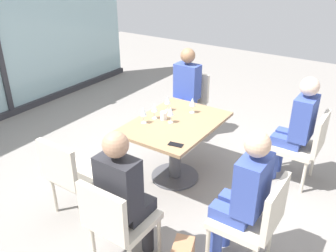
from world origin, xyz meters
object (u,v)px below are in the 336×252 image
at_px(dining_table_main, 175,137).
at_px(person_side_end, 124,192).
at_px(person_far_right, 185,89).
at_px(wine_glass_4, 143,112).
at_px(person_front_left, 244,193).
at_px(chair_side_end, 117,219).
at_px(chair_front_right, 304,144).
at_px(chair_far_left, 72,172).
at_px(wine_glass_3, 168,100).
at_px(wine_glass_0, 154,108).
at_px(wine_glass_2, 171,111).
at_px(person_front_right, 297,125).
at_px(coffee_cup, 164,116).
at_px(chair_front_left, 254,218).
at_px(wine_glass_1, 192,102).
at_px(chair_far_right, 188,100).
at_px(cell_phone_on_table, 176,145).

height_order(dining_table_main, person_side_end, person_side_end).
distance_m(person_far_right, wine_glass_4, 1.24).
bearing_deg(person_front_left, wine_glass_4, 69.67).
bearing_deg(chair_side_end, chair_front_right, -23.35).
bearing_deg(chair_far_left, wine_glass_4, -13.48).
xyz_separation_m(chair_far_left, person_side_end, (-0.16, -0.81, 0.20)).
relative_size(wine_glass_3, wine_glass_4, 1.00).
bearing_deg(wine_glass_0, dining_table_main, -76.74).
relative_size(wine_glass_0, wine_glass_3, 1.00).
height_order(dining_table_main, wine_glass_2, wine_glass_2).
relative_size(dining_table_main, person_front_right, 0.94).
xyz_separation_m(person_far_right, coffee_cup, (-1.01, -0.34, 0.08)).
relative_size(chair_front_left, wine_glass_4, 4.70).
xyz_separation_m(person_side_end, coffee_cup, (1.23, 0.47, 0.08)).
relative_size(person_far_right, wine_glass_0, 6.81).
bearing_deg(chair_far_left, wine_glass_1, -19.86).
height_order(person_side_end, coffee_cup, person_side_end).
height_order(chair_far_right, wine_glass_1, wine_glass_1).
height_order(person_far_right, wine_glass_2, person_far_right).
height_order(chair_side_end, person_front_left, person_front_left).
distance_m(chair_far_right, wine_glass_0, 1.24).
xyz_separation_m(chair_far_right, person_front_right, (-0.37, -1.60, 0.20)).
distance_m(person_side_end, cell_phone_on_table, 0.82).
xyz_separation_m(chair_front_left, wine_glass_1, (1.05, 1.20, 0.37)).
height_order(wine_glass_2, wine_glass_4, same).
bearing_deg(dining_table_main, coffee_cup, 98.59).
xyz_separation_m(person_far_right, wine_glass_2, (-1.03, -0.45, 0.16)).
xyz_separation_m(person_far_right, wine_glass_0, (-1.05, -0.24, 0.16)).
distance_m(wine_glass_0, coffee_cup, 0.13).
xyz_separation_m(person_side_end, person_far_right, (2.24, 0.81, 0.00)).
height_order(person_far_right, wine_glass_0, person_far_right).
distance_m(dining_table_main, coffee_cup, 0.28).
relative_size(wine_glass_1, wine_glass_4, 1.00).
xyz_separation_m(chair_front_left, person_side_end, (-0.52, 0.91, 0.20)).
bearing_deg(chair_front_right, wine_glass_2, 121.54).
height_order(person_far_right, wine_glass_1, person_far_right).
bearing_deg(cell_phone_on_table, dining_table_main, 22.21).
height_order(wine_glass_2, cell_phone_on_table, wine_glass_2).
bearing_deg(chair_far_right, wine_glass_3, -165.04).
bearing_deg(chair_front_left, wine_glass_1, 48.92).
xyz_separation_m(wine_glass_2, wine_glass_3, (0.25, 0.21, 0.00)).
xyz_separation_m(chair_front_left, wine_glass_4, (0.52, 1.50, 0.37)).
xyz_separation_m(dining_table_main, person_far_right, (0.99, 0.48, 0.17)).
distance_m(wine_glass_4, cell_phone_on_table, 0.61).
bearing_deg(person_side_end, person_far_right, 19.77).
distance_m(person_side_end, wine_glass_2, 1.27).
bearing_deg(chair_far_right, cell_phone_on_table, -153.46).
relative_size(wine_glass_0, cell_phone_on_table, 1.28).
bearing_deg(dining_table_main, chair_front_right, -59.18).
height_order(dining_table_main, wine_glass_3, wine_glass_3).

